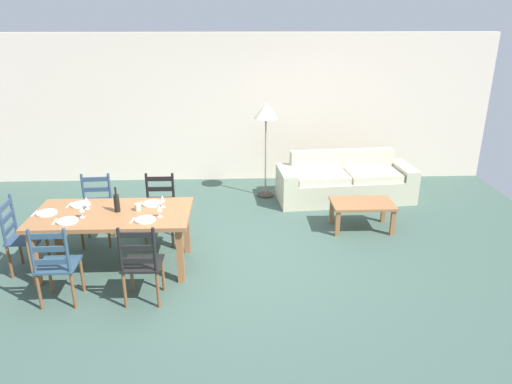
{
  "coord_description": "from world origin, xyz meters",
  "views": [
    {
      "loc": [
        0.11,
        -5.52,
        3.06
      ],
      "look_at": [
        0.34,
        0.52,
        0.75
      ],
      "focal_mm": 33.48,
      "sensor_mm": 36.0,
      "label": 1
    }
  ],
  "objects_px": {
    "wine_glass_near_left": "(81,209)",
    "wine_glass_far_left": "(86,201)",
    "couch": "(344,183)",
    "dining_chair_near_left": "(56,265)",
    "dining_chair_far_right": "(160,209)",
    "wine_glass_far_right": "(162,199)",
    "dining_table": "(112,219)",
    "dining_chair_far_left": "(97,209)",
    "standing_lamp": "(266,116)",
    "wine_glass_near_right": "(159,208)",
    "dining_chair_near_right": "(141,264)",
    "wine_bottle": "(117,203)",
    "dining_chair_head_west": "(21,236)",
    "coffee_cup_primary": "(138,207)",
    "coffee_table": "(362,206)"
  },
  "relations": [
    {
      "from": "dining_table",
      "to": "wine_glass_near_left",
      "type": "xyz_separation_m",
      "value": [
        -0.31,
        -0.13,
        0.2
      ]
    },
    {
      "from": "wine_glass_far_left",
      "to": "couch",
      "type": "bearing_deg",
      "value": 29.66
    },
    {
      "from": "wine_bottle",
      "to": "dining_chair_far_left",
      "type": "bearing_deg",
      "value": 123.6
    },
    {
      "from": "couch",
      "to": "standing_lamp",
      "type": "distance_m",
      "value": 1.76
    },
    {
      "from": "wine_bottle",
      "to": "dining_chair_near_right",
      "type": "bearing_deg",
      "value": -63.07
    },
    {
      "from": "dining_table",
      "to": "wine_glass_near_right",
      "type": "bearing_deg",
      "value": -14.1
    },
    {
      "from": "coffee_table",
      "to": "dining_chair_head_west",
      "type": "bearing_deg",
      "value": -166.83
    },
    {
      "from": "wine_glass_far_right",
      "to": "wine_glass_far_left",
      "type": "bearing_deg",
      "value": -178.56
    },
    {
      "from": "wine_glass_near_left",
      "to": "wine_glass_far_left",
      "type": "relative_size",
      "value": 1.0
    },
    {
      "from": "couch",
      "to": "dining_chair_far_left",
      "type": "bearing_deg",
      "value": -158.73
    },
    {
      "from": "dining_chair_near_right",
      "to": "standing_lamp",
      "type": "distance_m",
      "value": 3.67
    },
    {
      "from": "dining_chair_near_right",
      "to": "dining_chair_near_left",
      "type": "bearing_deg",
      "value": 179.43
    },
    {
      "from": "couch",
      "to": "coffee_cup_primary",
      "type": "bearing_deg",
      "value": -144.59
    },
    {
      "from": "dining_table",
      "to": "dining_chair_far_left",
      "type": "relative_size",
      "value": 1.98
    },
    {
      "from": "dining_chair_far_right",
      "to": "dining_chair_near_right",
      "type": "bearing_deg",
      "value": -89.15
    },
    {
      "from": "dining_chair_near_right",
      "to": "coffee_table",
      "type": "height_order",
      "value": "dining_chair_near_right"
    },
    {
      "from": "dining_table",
      "to": "wine_bottle",
      "type": "relative_size",
      "value": 6.01
    },
    {
      "from": "wine_glass_near_left",
      "to": "dining_table",
      "type": "bearing_deg",
      "value": 23.02
    },
    {
      "from": "dining_chair_near_left",
      "to": "dining_chair_far_right",
      "type": "relative_size",
      "value": 1.0
    },
    {
      "from": "dining_chair_near_right",
      "to": "couch",
      "type": "height_order",
      "value": "dining_chair_near_right"
    },
    {
      "from": "wine_glass_far_left",
      "to": "wine_glass_far_right",
      "type": "bearing_deg",
      "value": 1.44
    },
    {
      "from": "dining_table",
      "to": "wine_bottle",
      "type": "height_order",
      "value": "wine_bottle"
    },
    {
      "from": "dining_chair_head_west",
      "to": "standing_lamp",
      "type": "relative_size",
      "value": 0.59
    },
    {
      "from": "wine_glass_near_right",
      "to": "wine_glass_far_left",
      "type": "height_order",
      "value": "same"
    },
    {
      "from": "dining_table",
      "to": "dining_chair_head_west",
      "type": "distance_m",
      "value": 1.13
    },
    {
      "from": "wine_glass_far_left",
      "to": "wine_glass_far_right",
      "type": "height_order",
      "value": "same"
    },
    {
      "from": "dining_chair_near_right",
      "to": "wine_glass_far_right",
      "type": "height_order",
      "value": "dining_chair_near_right"
    },
    {
      "from": "coffee_cup_primary",
      "to": "dining_chair_far_right",
      "type": "bearing_deg",
      "value": 77.48
    },
    {
      "from": "dining_table",
      "to": "dining_chair_head_west",
      "type": "height_order",
      "value": "dining_chair_head_west"
    },
    {
      "from": "dining_chair_near_left",
      "to": "dining_chair_far_right",
      "type": "bearing_deg",
      "value": 59.47
    },
    {
      "from": "dining_chair_near_right",
      "to": "wine_glass_far_right",
      "type": "distance_m",
      "value": 1.02
    },
    {
      "from": "couch",
      "to": "wine_glass_near_left",
      "type": "bearing_deg",
      "value": -147.31
    },
    {
      "from": "wine_glass_far_left",
      "to": "standing_lamp",
      "type": "distance_m",
      "value": 3.32
    },
    {
      "from": "dining_table",
      "to": "dining_chair_far_right",
      "type": "distance_m",
      "value": 0.89
    },
    {
      "from": "standing_lamp",
      "to": "dining_chair_near_left",
      "type": "bearing_deg",
      "value": -127.59
    },
    {
      "from": "wine_glass_near_left",
      "to": "standing_lamp",
      "type": "distance_m",
      "value": 3.5
    },
    {
      "from": "dining_table",
      "to": "wine_glass_near_left",
      "type": "bearing_deg",
      "value": -156.98
    },
    {
      "from": "dining_chair_far_left",
      "to": "wine_glass_near_right",
      "type": "distance_m",
      "value": 1.42
    },
    {
      "from": "dining_chair_far_left",
      "to": "dining_chair_near_left",
      "type": "bearing_deg",
      "value": -90.75
    },
    {
      "from": "dining_chair_near_left",
      "to": "dining_chair_near_right",
      "type": "bearing_deg",
      "value": -0.57
    },
    {
      "from": "dining_chair_near_left",
      "to": "dining_chair_head_west",
      "type": "height_order",
      "value": "same"
    },
    {
      "from": "wine_glass_near_right",
      "to": "wine_glass_far_left",
      "type": "distance_m",
      "value": 0.97
    },
    {
      "from": "dining_chair_near_left",
      "to": "wine_glass_near_left",
      "type": "xyz_separation_m",
      "value": [
        0.12,
        0.65,
        0.38
      ]
    },
    {
      "from": "dining_chair_near_right",
      "to": "wine_bottle",
      "type": "height_order",
      "value": "wine_bottle"
    },
    {
      "from": "dining_chair_far_right",
      "to": "wine_glass_near_left",
      "type": "xyz_separation_m",
      "value": [
        -0.77,
        -0.87,
        0.38
      ]
    },
    {
      "from": "wine_glass_far_left",
      "to": "coffee_cup_primary",
      "type": "xyz_separation_m",
      "value": [
        0.63,
        -0.07,
        -0.07
      ]
    },
    {
      "from": "wine_bottle",
      "to": "wine_glass_near_left",
      "type": "height_order",
      "value": "wine_bottle"
    },
    {
      "from": "couch",
      "to": "standing_lamp",
      "type": "xyz_separation_m",
      "value": [
        -1.34,
        0.18,
        1.12
      ]
    },
    {
      "from": "dining_chair_far_left",
      "to": "wine_glass_near_right",
      "type": "relative_size",
      "value": 5.96
    },
    {
      "from": "dining_chair_near_left",
      "to": "coffee_cup_primary",
      "type": "distance_m",
      "value": 1.16
    }
  ]
}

